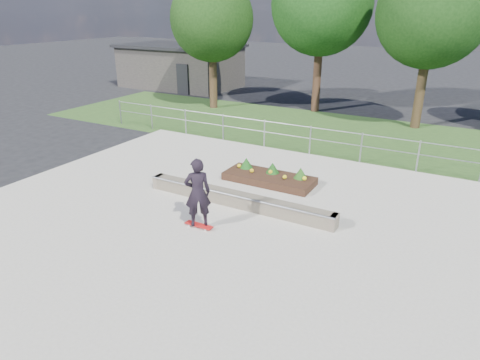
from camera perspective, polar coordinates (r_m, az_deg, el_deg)
ground at (r=11.07m, az=-4.74°, el=-7.65°), size 120.00×120.00×0.00m
grass_verge at (r=20.44m, az=12.69°, el=6.00°), size 30.00×8.00×0.02m
concrete_slab at (r=11.06m, az=-4.75°, el=-7.52°), size 15.00×15.00×0.06m
fence at (r=17.02m, az=9.36°, el=5.71°), size 20.06×0.06×1.20m
building at (r=32.66m, az=-7.89°, el=14.88°), size 8.40×5.40×3.00m
tree_far_left at (r=24.89m, az=-3.79°, el=20.58°), size 4.55×4.55×7.15m
tree_mid_left at (r=24.27m, az=10.85°, el=22.01°), size 5.25×5.25×8.25m
tree_mid_right at (r=22.06m, az=24.29°, el=19.62°), size 4.90×4.90×7.70m
grind_ledge at (r=12.49m, az=-0.40°, el=-2.60°), size 6.00×0.44×0.43m
planter_bed at (r=14.26m, az=3.99°, el=0.48°), size 3.00×1.20×0.61m
skateboarder at (r=11.00m, az=-5.68°, el=-1.72°), size 0.80×0.77×1.93m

